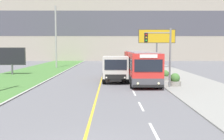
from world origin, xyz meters
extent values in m
cube|color=silver|center=(2.75, 3.20, 0.00)|extent=(0.12, 2.40, 0.01)
cube|color=silver|center=(2.75, 7.80, 0.00)|extent=(0.12, 2.40, 0.01)
cube|color=silver|center=(2.75, 12.40, 0.00)|extent=(0.12, 2.40, 0.01)
cube|color=silver|center=(2.75, 17.00, 0.00)|extent=(0.12, 2.40, 0.01)
cube|color=silver|center=(2.75, 21.60, 0.00)|extent=(0.12, 2.40, 0.01)
cube|color=silver|center=(2.75, 26.20, 0.00)|extent=(0.12, 2.40, 0.01)
cube|color=silver|center=(2.75, 30.80, 0.00)|extent=(0.12, 2.40, 0.01)
cube|color=#A89E8E|center=(0.00, 63.51, 9.04)|extent=(80.00, 8.00, 18.08)
cube|color=#4C4C56|center=(0.00, 59.49, 9.49)|extent=(80.00, 0.04, 6.33)
cube|color=red|center=(3.96, 16.11, 1.60)|extent=(2.53, 5.60, 2.66)
cube|color=#4C4C51|center=(3.96, 16.11, 0.62)|extent=(2.55, 5.62, 0.70)
cube|color=black|center=(3.96, 16.11, 2.00)|extent=(2.56, 5.15, 0.93)
cube|color=gray|center=(3.96, 16.11, 2.97)|extent=(2.15, 5.04, 0.08)
cube|color=red|center=(3.96, 22.61, 1.60)|extent=(2.53, 5.60, 2.66)
cube|color=#4C4C51|center=(3.96, 22.61, 0.62)|extent=(2.55, 5.62, 0.70)
cube|color=black|center=(3.96, 22.61, 2.00)|extent=(2.56, 5.15, 0.93)
cube|color=gray|center=(3.96, 22.61, 2.97)|extent=(2.15, 5.04, 0.08)
cube|color=#474747|center=(3.96, 19.36, 1.60)|extent=(2.33, 0.90, 2.45)
cube|color=black|center=(3.96, 13.29, 2.00)|extent=(2.23, 0.04, 0.98)
cube|color=black|center=(3.96, 13.28, 0.38)|extent=(2.48, 0.06, 0.20)
sphere|color=#F4EAB2|center=(3.14, 13.27, 0.57)|extent=(0.20, 0.20, 0.20)
sphere|color=#F4EAB2|center=(4.78, 13.27, 0.57)|extent=(0.20, 0.20, 0.20)
cube|color=white|center=(3.96, 13.29, 2.75)|extent=(1.39, 0.04, 0.28)
cylinder|color=black|center=(2.76, 14.54, 0.50)|extent=(0.28, 1.00, 1.00)
cylinder|color=black|center=(5.16, 14.54, 0.50)|extent=(0.28, 1.00, 1.00)
cylinder|color=black|center=(2.76, 17.90, 0.50)|extent=(0.28, 1.00, 1.00)
cylinder|color=black|center=(5.16, 17.90, 0.50)|extent=(0.28, 1.00, 1.00)
cylinder|color=black|center=(2.76, 23.17, 0.50)|extent=(0.28, 1.00, 1.00)
cylinder|color=black|center=(5.16, 23.17, 0.50)|extent=(0.28, 1.00, 1.00)
cube|color=black|center=(1.43, 19.72, 0.45)|extent=(1.07, 6.72, 0.20)
cube|color=beige|center=(1.43, 17.58, 1.57)|extent=(2.38, 2.44, 2.04)
cube|color=black|center=(1.43, 16.34, 1.87)|extent=(2.03, 0.04, 0.92)
cube|color=black|center=(1.43, 16.33, 0.77)|extent=(1.91, 0.06, 0.44)
sphere|color=silver|center=(0.60, 16.32, 0.70)|extent=(0.18, 0.18, 0.18)
sphere|color=silver|center=(2.26, 16.32, 0.70)|extent=(0.18, 0.18, 0.18)
cube|color=orange|center=(1.43, 21.07, 0.61)|extent=(2.26, 4.03, 0.12)
cube|color=orange|center=(0.36, 21.07, 1.21)|extent=(0.12, 4.03, 1.34)
cube|color=orange|center=(2.50, 21.07, 1.21)|extent=(0.12, 4.03, 1.34)
cube|color=orange|center=(1.43, 19.12, 1.21)|extent=(2.26, 0.12, 1.34)
cube|color=orange|center=(1.43, 23.02, 1.21)|extent=(2.26, 0.12, 1.34)
cube|color=orange|center=(1.43, 19.12, 2.00)|extent=(2.26, 0.12, 0.24)
cylinder|color=black|center=(0.33, 17.34, 0.52)|extent=(0.30, 1.04, 1.04)
cylinder|color=black|center=(2.53, 17.34, 0.52)|extent=(0.30, 1.04, 1.04)
cylinder|color=black|center=(0.33, 21.27, 0.52)|extent=(0.30, 1.04, 1.04)
cylinder|color=black|center=(2.53, 21.27, 0.52)|extent=(0.30, 1.04, 1.04)
cube|color=silver|center=(3.71, 37.95, 0.49)|extent=(1.80, 4.30, 0.61)
cube|color=black|center=(3.71, 38.06, 1.12)|extent=(1.53, 2.36, 0.65)
cylinder|color=black|center=(2.90, 36.66, 0.31)|extent=(0.18, 0.62, 0.62)
cylinder|color=black|center=(4.52, 36.66, 0.31)|extent=(0.18, 0.62, 0.62)
cylinder|color=black|center=(2.90, 39.24, 0.31)|extent=(0.18, 0.62, 0.62)
cylinder|color=black|center=(4.52, 39.24, 0.31)|extent=(0.18, 0.62, 0.62)
cylinder|color=#9E9E99|center=(-8.24, 37.22, 5.21)|extent=(0.28, 0.28, 10.42)
cylinder|color=#4C4C4C|center=(-8.24, 37.22, 9.17)|extent=(1.80, 0.08, 0.08)
cylinder|color=slate|center=(6.01, 14.87, 2.53)|extent=(0.16, 0.16, 5.06)
cylinder|color=slate|center=(4.91, 14.87, 4.66)|extent=(2.20, 0.10, 0.10)
cube|color=black|center=(3.95, 14.87, 4.26)|extent=(0.28, 0.24, 0.80)
sphere|color=red|center=(3.95, 14.74, 4.50)|extent=(0.14, 0.14, 0.14)
sphere|color=orange|center=(3.95, 14.74, 4.26)|extent=(0.14, 0.14, 0.14)
sphere|color=green|center=(3.95, 14.74, 4.02)|extent=(0.14, 0.14, 0.14)
cylinder|color=#59595B|center=(8.53, 35.64, 2.11)|extent=(0.24, 0.24, 4.23)
cube|color=#333333|center=(8.53, 35.64, 5.26)|extent=(6.02, 0.20, 2.22)
cube|color=gold|center=(8.53, 35.53, 5.26)|extent=(5.86, 0.02, 2.06)
cylinder|color=#59595B|center=(-11.48, 25.80, 0.65)|extent=(0.24, 0.24, 1.31)
cube|color=#333333|center=(-11.48, 25.80, 2.33)|extent=(3.42, 0.20, 2.20)
cube|color=black|center=(-11.48, 25.69, 2.33)|extent=(3.26, 0.02, 2.04)
cylinder|color=gray|center=(6.61, 15.42, 0.29)|extent=(1.05, 1.05, 0.41)
sphere|color=#477A38|center=(6.61, 15.42, 0.78)|extent=(0.84, 0.84, 0.84)
cylinder|color=gray|center=(6.63, 19.55, 0.28)|extent=(0.92, 0.92, 0.40)
sphere|color=#477A38|center=(6.63, 19.55, 0.73)|extent=(0.73, 0.73, 0.73)
camera|label=1|loc=(0.96, -7.25, 3.44)|focal=42.00mm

